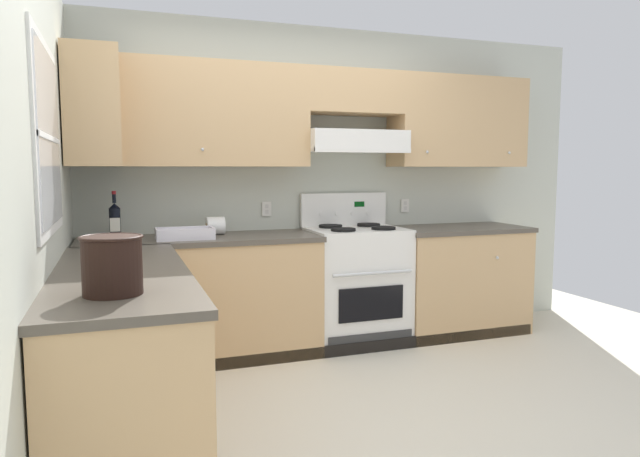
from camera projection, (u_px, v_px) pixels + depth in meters
ground_plane at (354, 412)px, 3.32m from camera, size 7.04×7.04×0.00m
wall_back at (328, 159)px, 4.73m from camera, size 4.68×0.57×2.55m
wall_left at (44, 181)px, 2.86m from camera, size 0.47×4.00×2.55m
counter_back_run at (314, 290)px, 4.49m from camera, size 3.60×0.65×0.91m
counter_left_run at (125, 361)px, 2.85m from camera, size 0.63×1.91×0.91m
stove at (356, 284)px, 4.62m from camera, size 0.76×0.62×1.20m
wine_bottle at (115, 220)px, 4.03m from camera, size 0.08×0.08×0.34m
bowl at (185, 235)px, 4.02m from camera, size 0.40×0.21×0.08m
bucket at (112, 264)px, 2.25m from camera, size 0.24×0.24×0.23m
paper_towel_roll at (215, 226)px, 4.30m from camera, size 0.13×0.13×0.13m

